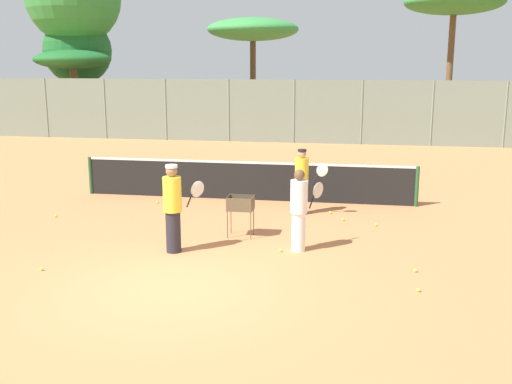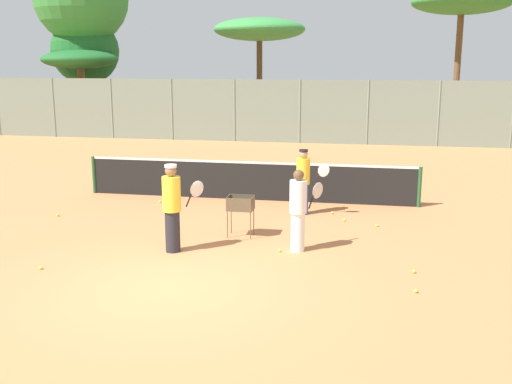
{
  "view_description": "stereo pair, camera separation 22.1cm",
  "coord_description": "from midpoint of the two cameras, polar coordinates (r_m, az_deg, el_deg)",
  "views": [
    {
      "loc": [
        3.03,
        -9.08,
        3.77
      ],
      "look_at": [
        0.88,
        3.29,
        1.0
      ],
      "focal_mm": 42.0,
      "sensor_mm": 36.0,
      "label": 1
    },
    {
      "loc": [
        3.24,
        -9.04,
        3.77
      ],
      "look_at": [
        0.88,
        3.29,
        1.0
      ],
      "focal_mm": 42.0,
      "sensor_mm": 36.0,
      "label": 2
    }
  ],
  "objects": [
    {
      "name": "tree_4",
      "position": [
        32.99,
        -16.23,
        11.92
      ],
      "size": [
        3.93,
        3.93,
        4.31
      ],
      "color": "brown",
      "rests_on": "ground_plane"
    },
    {
      "name": "tennis_ball_5",
      "position": [
        11.76,
        -19.3,
        -6.82
      ],
      "size": [
        0.07,
        0.07,
        0.07
      ],
      "primitive_type": "sphere",
      "color": "#D1E54C",
      "rests_on": "ground_plane"
    },
    {
      "name": "tennis_ball_8",
      "position": [
        10.41,
        15.57,
        -9.07
      ],
      "size": [
        0.07,
        0.07,
        0.07
      ],
      "primitive_type": "sphere",
      "color": "#D1E54C",
      "rests_on": "ground_plane"
    },
    {
      "name": "tree_5",
      "position": [
        32.48,
        19.2,
        16.61
      ],
      "size": [
        4.88,
        4.88,
        7.19
      ],
      "color": "brown",
      "rests_on": "ground_plane"
    },
    {
      "name": "tree_0",
      "position": [
        34.75,
        -15.77,
        12.8
      ],
      "size": [
        3.66,
        3.66,
        6.11
      ],
      "color": "brown",
      "rests_on": "ground_plane"
    },
    {
      "name": "tennis_ball_0",
      "position": [
        16.36,
        -8.79,
        -0.91
      ],
      "size": [
        0.07,
        0.07,
        0.07
      ],
      "primitive_type": "sphere",
      "color": "#D1E54C",
      "rests_on": "ground_plane"
    },
    {
      "name": "tennis_ball_3",
      "position": [
        11.31,
        15.35,
        -7.31
      ],
      "size": [
        0.07,
        0.07,
        0.07
      ],
      "primitive_type": "sphere",
      "color": "#D1E54C",
      "rests_on": "ground_plane"
    },
    {
      "name": "tree_1",
      "position": [
        31.92,
        0.54,
        15.15
      ],
      "size": [
        4.72,
        4.72,
        5.92
      ],
      "color": "brown",
      "rests_on": "ground_plane"
    },
    {
      "name": "back_fence",
      "position": [
        27.9,
        4.42,
        7.64
      ],
      "size": [
        30.94,
        0.08,
        2.91
      ],
      "color": "gray",
      "rests_on": "ground_plane"
    },
    {
      "name": "player_yellow_shirt",
      "position": [
        11.97,
        4.59,
        -1.67
      ],
      "size": [
        0.66,
        0.73,
        1.67
      ],
      "rotation": [
        0.0,
        0.0,
        0.86
      ],
      "color": "white",
      "rests_on": "ground_plane"
    },
    {
      "name": "player_white_outfit",
      "position": [
        11.98,
        -7.45,
        -1.42
      ],
      "size": [
        0.77,
        0.67,
        1.78
      ],
      "rotation": [
        0.0,
        0.0,
        0.69
      ],
      "color": "#26262D",
      "rests_on": "ground_plane"
    },
    {
      "name": "tennis_net",
      "position": [
        16.43,
        -0.34,
        1.17
      ],
      "size": [
        9.22,
        0.1,
        1.07
      ],
      "color": "#26592D",
      "rests_on": "ground_plane"
    },
    {
      "name": "parked_car",
      "position": [
        33.78,
        -10.24,
        6.96
      ],
      "size": [
        4.2,
        1.7,
        1.6
      ],
      "color": "#232328",
      "rests_on": "ground_plane"
    },
    {
      "name": "tennis_ball_7",
      "position": [
        15.13,
        7.67,
        -1.97
      ],
      "size": [
        0.07,
        0.07,
        0.07
      ],
      "primitive_type": "sphere",
      "color": "#D1E54C",
      "rests_on": "ground_plane"
    },
    {
      "name": "tennis_ball_4",
      "position": [
        12.08,
        2.78,
        -5.59
      ],
      "size": [
        0.07,
        0.07,
        0.07
      ],
      "primitive_type": "sphere",
      "color": "#D1E54C",
      "rests_on": "ground_plane"
    },
    {
      "name": "player_red_cap",
      "position": [
        14.87,
        4.97,
        1.07
      ],
      "size": [
        0.88,
        0.34,
        1.64
      ],
      "rotation": [
        0.0,
        0.0,
        6.06
      ],
      "color": "#334C8C",
      "rests_on": "ground_plane"
    },
    {
      "name": "tennis_ball_6",
      "position": [
        15.53,
        -17.96,
        -2.1
      ],
      "size": [
        0.07,
        0.07,
        0.07
      ],
      "primitive_type": "sphere",
      "color": "#D1E54C",
      "rests_on": "ground_plane"
    },
    {
      "name": "ground_plane",
      "position": [
        10.3,
        -7.74,
        -9.14
      ],
      "size": [
        80.0,
        80.0,
        0.0
      ],
      "primitive_type": "plane",
      "color": "#D37F4C"
    },
    {
      "name": "ball_cart",
      "position": [
        12.97,
        -0.97,
        -1.4
      ],
      "size": [
        0.56,
        0.41,
        0.89
      ],
      "color": "brown",
      "rests_on": "ground_plane"
    },
    {
      "name": "tennis_ball_2",
      "position": [
        14.17,
        11.88,
        -3.12
      ],
      "size": [
        0.07,
        0.07,
        0.07
      ],
      "primitive_type": "sphere",
      "color": "#D1E54C",
      "rests_on": "ground_plane"
    },
    {
      "name": "tennis_ball_1",
      "position": [
        14.5,
        8.84,
        -2.65
      ],
      "size": [
        0.07,
        0.07,
        0.07
      ],
      "primitive_type": "sphere",
      "color": "#D1E54C",
      "rests_on": "ground_plane"
    }
  ]
}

